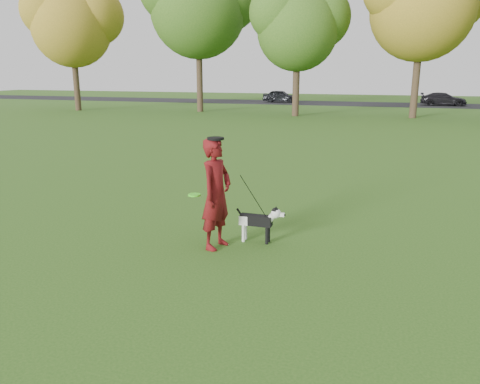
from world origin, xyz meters
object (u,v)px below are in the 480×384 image
(dog, at_px, (260,220))
(car_left, at_px, (281,96))
(car_right, at_px, (443,99))
(man, at_px, (216,194))

(dog, bearing_deg, car_left, 102.39)
(car_left, xyz_separation_m, car_right, (15.54, 0.00, -0.03))
(man, distance_m, car_right, 41.25)
(man, bearing_deg, dog, -42.52)
(dog, xyz_separation_m, car_left, (-8.81, 40.10, 0.21))
(car_right, bearing_deg, man, 172.91)
(car_left, bearing_deg, man, -171.24)
(car_left, relative_size, car_right, 0.90)
(man, distance_m, car_left, 41.38)
(car_left, bearing_deg, dog, -170.18)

